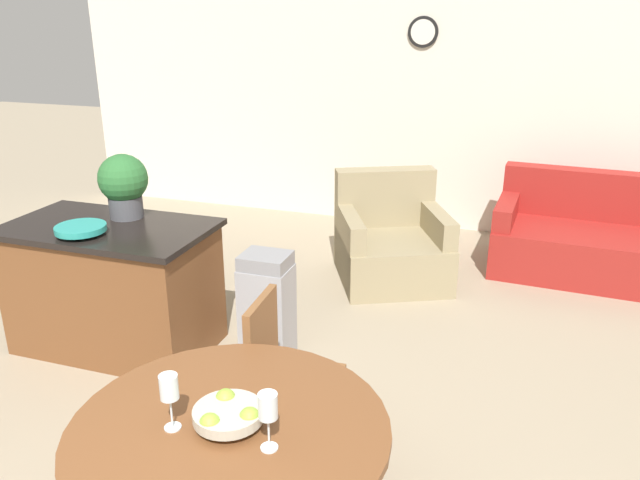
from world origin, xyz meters
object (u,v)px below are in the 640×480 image
Objects in this scene: potted_plant at (123,183)px; armchair at (391,245)px; fruit_bowl at (228,414)px; kitchen_island at (114,287)px; dining_chair_far_side at (284,370)px; trash_bin at (267,310)px; dining_table at (231,463)px; teal_bowl at (81,229)px; wine_glass_right at (268,408)px; couch at (611,244)px; wine_glass_left at (169,389)px.

potted_plant reaches higher than armchair.
kitchen_island reaches higher than fruit_bowl.
armchair is at bearing 176.35° from dining_chair_far_side.
fruit_bowl is at bearing -71.28° from trash_bin.
dining_table is at bearing -46.57° from potted_plant.
potted_plant is (0.06, 0.40, 0.20)m from teal_bowl.
trash_bin is 1.71m from armchair.
kitchen_island reaches higher than trash_bin.
wine_glass_right is 2.32m from teal_bowl.
dining_chair_far_side is (-0.12, 0.84, -0.11)m from dining_table.
dining_chair_far_side is at bearing 97.91° from fruit_bowl.
kitchen_island is 4.17m from couch.
wine_glass_right reaches higher than kitchen_island.
dining_chair_far_side is 3.86× the size of wine_glass_right.
armchair is at bearing 48.87° from kitchen_island.
armchair is at bearing 45.93° from potted_plant.
dining_chair_far_side reaches higher than couch.
fruit_bowl is at bearing -46.58° from potted_plant.
dining_table is 5.39× the size of wine_glass_left.
armchair is (0.47, 1.64, -0.08)m from trash_bin.
dining_chair_far_side is 3.63m from couch.
wine_glass_left is (-0.08, -0.92, 0.45)m from dining_chair_far_side.
potted_plant is at bearing -123.04° from dining_chair_far_side.
teal_bowl reaches higher than trash_bin.
couch is at bearing 64.36° from wine_glass_left.
kitchen_island is at bearing 79.29° from teal_bowl.
couch is 1.95m from armchair.
couch is at bearing 37.80° from teal_bowl.
dining_table is at bearing 159.36° from wine_glass_right.
couch reaches higher than trash_bin.
kitchen_island is (-1.83, 1.58, -0.49)m from wine_glass_right.
kitchen_island is at bearing -116.74° from dining_chair_far_side.
dining_table is at bearing -110.16° from couch.
potted_plant is (-1.81, 1.78, 0.20)m from wine_glass_right.
armchair is (-1.83, -0.67, 0.01)m from couch.
fruit_bowl is 2.37m from potted_plant.
armchair reaches higher than trash_bin.
potted_plant is (-1.61, 1.70, 0.54)m from dining_table.
trash_bin is (-0.55, 1.63, -0.21)m from dining_table.
potted_plant is (-1.50, 0.87, 0.65)m from dining_chair_far_side.
dining_chair_far_side is 0.91m from trash_bin.
teal_bowl is 0.16× the size of couch.
kitchen_island is 2.36m from armchair.
dining_chair_far_side is 0.64× the size of kitchen_island.
wine_glass_right is 2.54m from potted_plant.
wine_glass_left is 3.42m from armchair.
couch is at bearing 66.19° from dining_table.
wine_glass_left reaches higher than kitchen_island.
armchair reaches higher than dining_table.
potted_plant is at bearing -159.67° from armchair.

